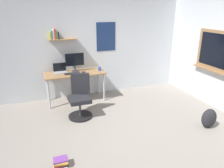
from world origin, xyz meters
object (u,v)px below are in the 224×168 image
at_px(desk, 75,76).
at_px(keyboard, 72,73).
at_px(monitor_primary, 75,61).
at_px(laptop, 60,70).
at_px(coffee_mug, 100,69).
at_px(office_chair, 80,99).
at_px(backpack, 209,118).
at_px(computer_mouse, 83,72).
at_px(book_stack_on_floor, 61,163).

xyz_separation_m(desk, keyboard, (-0.07, -0.08, 0.09)).
bearing_deg(monitor_primary, laptop, 172.55).
bearing_deg(monitor_primary, coffee_mug, -11.89).
height_order(desk, laptop, laptop).
xyz_separation_m(office_chair, backpack, (2.29, -1.37, -0.21)).
xyz_separation_m(office_chair, coffee_mug, (0.70, 0.82, 0.39)).
relative_size(desk, coffee_mug, 16.04).
height_order(office_chair, computer_mouse, office_chair).
relative_size(monitor_primary, computer_mouse, 4.46).
height_order(monitor_primary, book_stack_on_floor, monitor_primary).
distance_m(desk, laptop, 0.39).
height_order(desk, keyboard, keyboard).
bearing_deg(laptop, backpack, -42.66).
relative_size(office_chair, laptop, 3.06).
bearing_deg(laptop, desk, -23.97).
xyz_separation_m(keyboard, book_stack_on_floor, (-0.63, -2.26, -0.69)).
relative_size(office_chair, coffee_mug, 10.33).
bearing_deg(keyboard, desk, 46.28).
distance_m(office_chair, backpack, 2.68).
bearing_deg(backpack, keyboard, 137.16).
xyz_separation_m(desk, office_chair, (-0.06, -0.84, -0.27)).
bearing_deg(monitor_primary, keyboard, -122.08).
xyz_separation_m(keyboard, coffee_mug, (0.71, 0.05, 0.04)).
distance_m(office_chair, computer_mouse, 0.89).
bearing_deg(desk, laptop, 156.03).
relative_size(laptop, computer_mouse, 2.98).
bearing_deg(office_chair, laptop, 105.14).
distance_m(laptop, coffee_mug, 0.99).
bearing_deg(book_stack_on_floor, monitor_primary, 73.09).
relative_size(computer_mouse, book_stack_on_floor, 0.42).
xyz_separation_m(laptop, computer_mouse, (0.54, -0.22, -0.04)).
xyz_separation_m(monitor_primary, coffee_mug, (0.60, -0.13, -0.22)).
distance_m(office_chair, coffee_mug, 1.15).
bearing_deg(laptop, coffee_mug, -10.22).
height_order(laptop, keyboard, laptop).
distance_m(backpack, book_stack_on_floor, 2.94).
height_order(laptop, monitor_primary, monitor_primary).
xyz_separation_m(computer_mouse, coffee_mug, (0.43, 0.05, 0.03)).
bearing_deg(laptop, keyboard, -41.04).
bearing_deg(monitor_primary, backpack, -46.52).
height_order(computer_mouse, book_stack_on_floor, computer_mouse).
bearing_deg(office_chair, book_stack_on_floor, -113.18).
bearing_deg(coffee_mug, office_chair, -130.73).
distance_m(keyboard, book_stack_on_floor, 2.45).
distance_m(coffee_mug, backpack, 2.77).
relative_size(monitor_primary, backpack, 1.15).
xyz_separation_m(laptop, keyboard, (0.26, -0.22, -0.04)).
height_order(desk, book_stack_on_floor, desk).
xyz_separation_m(office_chair, book_stack_on_floor, (-0.64, -1.49, -0.34)).
bearing_deg(keyboard, computer_mouse, 0.00).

